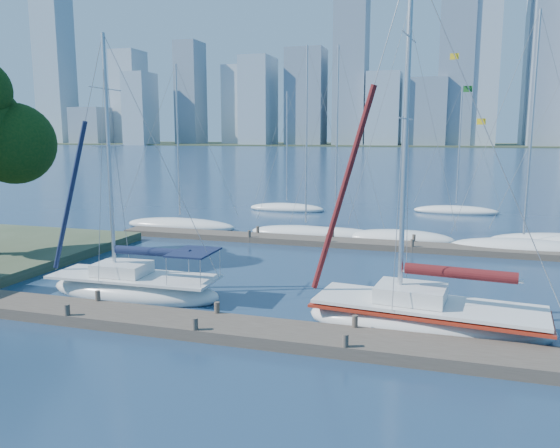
% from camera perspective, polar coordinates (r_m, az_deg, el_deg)
% --- Properties ---
extents(ground, '(700.00, 700.00, 0.00)m').
position_cam_1_polar(ground, '(19.44, -7.65, -11.11)').
color(ground, '#172F4A').
rests_on(ground, ground).
extents(near_dock, '(26.00, 2.00, 0.40)m').
position_cam_1_polar(near_dock, '(19.37, -7.66, -10.56)').
color(near_dock, '#443A32').
rests_on(near_dock, ground).
extents(far_dock, '(30.00, 1.80, 0.36)m').
position_cam_1_polar(far_dock, '(33.66, 6.89, -1.97)').
color(far_dock, '#443A32').
rests_on(far_dock, ground).
extents(far_shore, '(800.00, 100.00, 1.50)m').
position_cam_1_polar(far_shore, '(336.67, 15.79, 7.92)').
color(far_shore, '#38472D').
rests_on(far_shore, ground).
extents(sailboat_navy, '(7.76, 2.69, 11.28)m').
position_cam_1_polar(sailboat_navy, '(23.83, -15.03, -5.22)').
color(sailboat_navy, silver).
rests_on(sailboat_navy, ground).
extents(sailboat_maroon, '(8.61, 3.60, 13.04)m').
position_cam_1_polar(sailboat_maroon, '(19.82, 15.12, -7.88)').
color(sailboat_maroon, silver).
rests_on(sailboat_maroon, ground).
extents(bg_boat_0, '(8.77, 4.24, 11.93)m').
position_cam_1_polar(bg_boat_0, '(40.30, -10.37, -0.08)').
color(bg_boat_0, silver).
rests_on(bg_boat_0, ground).
extents(bg_boat_1, '(7.88, 3.71, 12.68)m').
position_cam_1_polar(bg_boat_1, '(36.60, 2.71, -0.89)').
color(bg_boat_1, silver).
rests_on(bg_boat_1, ground).
extents(bg_boat_2, '(6.88, 3.13, 12.60)m').
position_cam_1_polar(bg_boat_2, '(36.24, 5.80, -1.04)').
color(bg_boat_2, silver).
rests_on(bg_boat_2, ground).
extents(bg_boat_3, '(7.09, 3.18, 14.32)m').
position_cam_1_polar(bg_boat_3, '(35.37, 12.41, -1.39)').
color(bg_boat_3, silver).
rests_on(bg_boat_3, ground).
extents(bg_boat_4, '(8.37, 3.49, 13.82)m').
position_cam_1_polar(bg_boat_4, '(34.55, 24.03, -2.27)').
color(bg_boat_4, silver).
rests_on(bg_boat_4, ground).
extents(bg_boat_6, '(7.13, 3.75, 10.73)m').
position_cam_1_polar(bg_boat_6, '(48.72, 0.72, 1.68)').
color(bg_boat_6, silver).
rests_on(bg_boat_6, ground).
extents(bg_boat_7, '(7.16, 2.31, 11.08)m').
position_cam_1_polar(bg_boat_7, '(49.48, 17.91, 1.34)').
color(bg_boat_7, silver).
rests_on(bg_boat_7, ground).
extents(skyline, '(504.28, 51.31, 115.98)m').
position_cam_1_polar(skyline, '(308.69, 19.82, 14.43)').
color(skyline, '#8397AA').
rests_on(skyline, ground).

